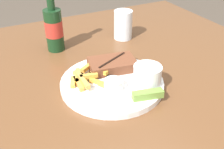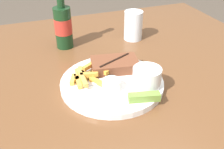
# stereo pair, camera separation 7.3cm
# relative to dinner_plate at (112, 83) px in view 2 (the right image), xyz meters

# --- Properties ---
(dining_table) EXTENTS (1.26, 1.19, 0.77)m
(dining_table) POSITION_rel_dinner_plate_xyz_m (0.00, 0.00, -0.09)
(dining_table) COLOR brown
(dining_table) RESTS_ON ground_plane
(dinner_plate) EXTENTS (0.29, 0.29, 0.02)m
(dinner_plate) POSITION_rel_dinner_plate_xyz_m (0.00, 0.00, 0.00)
(dinner_plate) COLOR white
(dinner_plate) RESTS_ON dining_table
(steak_portion) EXTENTS (0.15, 0.11, 0.03)m
(steak_portion) POSITION_rel_dinner_plate_xyz_m (0.03, 0.06, 0.02)
(steak_portion) COLOR brown
(steak_portion) RESTS_ON dinner_plate
(fries_pile) EXTENTS (0.12, 0.12, 0.02)m
(fries_pile) POSITION_rel_dinner_plate_xyz_m (-0.06, 0.04, 0.02)
(fries_pile) COLOR gold
(fries_pile) RESTS_ON dinner_plate
(coleslaw_cup) EXTENTS (0.08, 0.08, 0.06)m
(coleslaw_cup) POSITION_rel_dinner_plate_xyz_m (0.08, -0.06, 0.04)
(coleslaw_cup) COLOR white
(coleslaw_cup) RESTS_ON dinner_plate
(dipping_sauce_cup) EXTENTS (0.05, 0.05, 0.03)m
(dipping_sauce_cup) POSITION_rel_dinner_plate_xyz_m (-0.02, -0.04, 0.02)
(dipping_sauce_cup) COLOR silver
(dipping_sauce_cup) RESTS_ON dinner_plate
(pickle_spear) EXTENTS (0.08, 0.04, 0.02)m
(pickle_spear) POSITION_rel_dinner_plate_xyz_m (0.05, -0.11, 0.02)
(pickle_spear) COLOR olive
(pickle_spear) RESTS_ON dinner_plate
(fork_utensil) EXTENTS (0.13, 0.02, 0.00)m
(fork_utensil) POSITION_rel_dinner_plate_xyz_m (-0.08, 0.00, 0.01)
(fork_utensil) COLOR #B7B7BC
(fork_utensil) RESTS_ON dinner_plate
(knife_utensil) EXTENTS (0.03, 0.17, 0.01)m
(knife_utensil) POSITION_rel_dinner_plate_xyz_m (-0.00, 0.04, 0.01)
(knife_utensil) COLOR #B7B7BC
(knife_utensil) RESTS_ON dinner_plate
(beer_bottle) EXTENTS (0.06, 0.06, 0.24)m
(beer_bottle) POSITION_rel_dinner_plate_xyz_m (-0.08, 0.29, 0.08)
(beer_bottle) COLOR #143319
(beer_bottle) RESTS_ON dining_table
(drinking_glass) EXTENTS (0.07, 0.07, 0.11)m
(drinking_glass) POSITION_rel_dinner_plate_xyz_m (0.19, 0.27, 0.05)
(drinking_glass) COLOR silver
(drinking_glass) RESTS_ON dining_table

